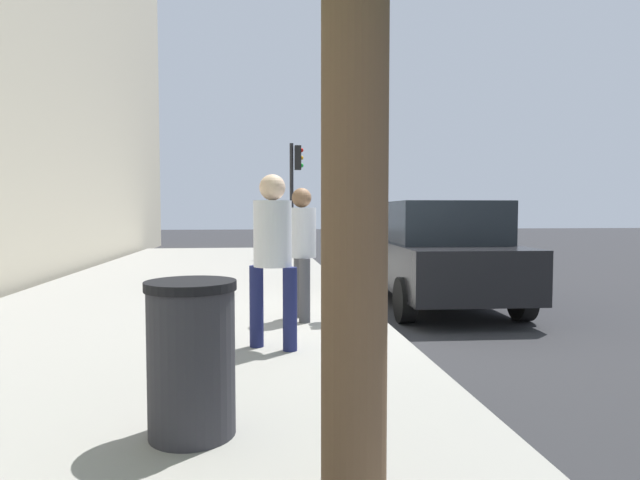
% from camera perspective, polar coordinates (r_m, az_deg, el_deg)
% --- Properties ---
extents(ground_plane, '(80.00, 80.00, 0.00)m').
position_cam_1_polar(ground_plane, '(7.71, 6.11, -8.95)').
color(ground_plane, '#2B2B2D').
rests_on(ground_plane, ground).
extents(sidewalk_slab, '(28.00, 6.00, 0.15)m').
position_cam_1_polar(sidewalk_slab, '(7.62, -16.73, -8.62)').
color(sidewalk_slab, gray).
rests_on(sidewalk_slab, ground_plane).
extents(parking_meter, '(0.36, 0.12, 1.41)m').
position_cam_1_polar(parking_meter, '(7.11, 2.92, -0.45)').
color(parking_meter, gray).
rests_on(parking_meter, sidewalk_slab).
extents(pedestrian_at_meter, '(0.53, 0.39, 1.77)m').
position_cam_1_polar(pedestrian_at_meter, '(7.07, -1.99, -0.24)').
color(pedestrian_at_meter, '#47474C').
rests_on(pedestrian_at_meter, sidewalk_slab).
extents(pedestrian_bystander, '(0.40, 0.50, 1.84)m').
position_cam_1_polar(pedestrian_bystander, '(5.57, -5.13, -0.56)').
color(pedestrian_bystander, '#191E4C').
rests_on(pedestrian_bystander, sidewalk_slab).
extents(parked_sedan_near, '(4.47, 2.10, 1.77)m').
position_cam_1_polar(parked_sedan_near, '(9.23, 12.46, -1.39)').
color(parked_sedan_near, black).
rests_on(parked_sedan_near, ground_plane).
extents(traffic_signal, '(0.24, 0.44, 3.60)m').
position_cam_1_polar(traffic_signal, '(16.81, -2.74, 6.41)').
color(traffic_signal, black).
rests_on(traffic_signal, sidewalk_slab).
extents(trash_bin, '(0.59, 0.59, 1.01)m').
position_cam_1_polar(trash_bin, '(3.61, -13.69, -12.24)').
color(trash_bin, '#2D2D33').
rests_on(trash_bin, sidewalk_slab).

